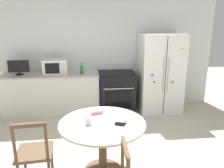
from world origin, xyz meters
TOP-DOWN VIEW (x-y plane):
  - back_wall at (0.00, 2.65)m, footprint 5.20×0.10m
  - kitchen_counter at (-1.17, 2.29)m, footprint 2.08×0.64m
  - refrigerator at (1.24, 2.21)m, footprint 0.93×0.77m
  - oven_range at (0.27, 2.26)m, footprint 0.78×0.68m
  - microwave at (-1.05, 2.28)m, footprint 0.50×0.36m
  - countertop_tv at (-1.82, 2.28)m, footprint 0.43×0.16m
  - counter_bottle at (-0.50, 2.20)m, footprint 0.08×0.08m
  - dining_table at (-0.19, 0.12)m, footprint 1.11×1.11m
  - dining_chair_left at (-1.03, -0.02)m, footprint 0.45×0.45m
  - candle_glass at (-0.38, 0.08)m, footprint 0.09×0.09m
  - folded_napkin at (-0.26, 0.38)m, footprint 0.17×0.08m
  - wallet at (0.03, 0.05)m, footprint 0.16×0.16m

SIDE VIEW (x-z plane):
  - dining_chair_left at x=-1.03m, z-range -0.02..0.89m
  - kitchen_counter at x=-1.17m, z-range 0.00..0.90m
  - oven_range at x=0.27m, z-range -0.07..1.01m
  - dining_table at x=-0.19m, z-range 0.21..0.95m
  - folded_napkin at x=-0.26m, z-range 0.74..0.79m
  - wallet at x=0.03m, z-range 0.73..0.80m
  - candle_glass at x=-0.38m, z-range 0.73..0.82m
  - refrigerator at x=1.24m, z-range 0.00..1.75m
  - counter_bottle at x=-0.50m, z-range 0.87..1.11m
  - microwave at x=-1.05m, z-range 0.90..1.21m
  - countertop_tv at x=-1.82m, z-range 0.91..1.23m
  - back_wall at x=0.00m, z-range 0.00..2.60m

